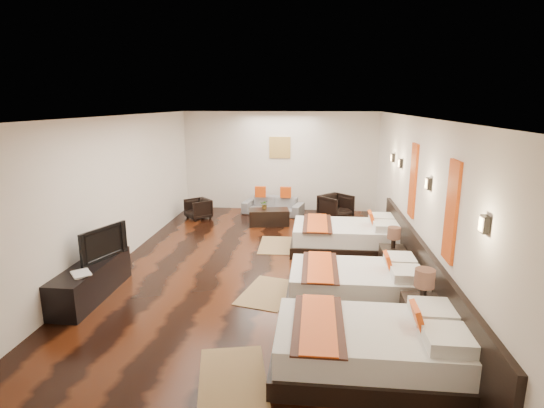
# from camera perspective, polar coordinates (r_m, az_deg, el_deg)

# --- Properties ---
(floor) EXTENTS (5.50, 9.50, 0.01)m
(floor) POSITION_cam_1_polar(r_m,az_deg,el_deg) (7.95, -1.90, -9.01)
(floor) COLOR black
(floor) RESTS_ON ground
(ceiling) EXTENTS (5.50, 9.50, 0.01)m
(ceiling) POSITION_cam_1_polar(r_m,az_deg,el_deg) (7.36, -2.08, 11.59)
(ceiling) COLOR white
(ceiling) RESTS_ON floor
(back_wall) EXTENTS (5.50, 0.01, 2.80)m
(back_wall) POSITION_cam_1_polar(r_m,az_deg,el_deg) (12.18, 1.06, 5.72)
(back_wall) COLOR silver
(back_wall) RESTS_ON floor
(left_wall) EXTENTS (0.01, 9.50, 2.80)m
(left_wall) POSITION_cam_1_polar(r_m,az_deg,el_deg) (8.36, -21.02, 1.25)
(left_wall) COLOR silver
(left_wall) RESTS_ON floor
(right_wall) EXTENTS (0.01, 9.50, 2.80)m
(right_wall) POSITION_cam_1_polar(r_m,az_deg,el_deg) (7.66, 18.84, 0.38)
(right_wall) COLOR silver
(right_wall) RESTS_ON floor
(headboard_panel) EXTENTS (0.08, 6.60, 0.90)m
(headboard_panel) POSITION_cam_1_polar(r_m,az_deg,el_deg) (7.18, 19.34, -8.46)
(headboard_panel) COLOR black
(headboard_panel) RESTS_ON floor
(bed_near) EXTENTS (2.22, 1.40, 0.85)m
(bed_near) POSITION_cam_1_polar(r_m,az_deg,el_deg) (5.29, 13.12, -18.21)
(bed_near) COLOR black
(bed_near) RESTS_ON floor
(bed_mid) EXTENTS (2.09, 1.32, 0.80)m
(bed_mid) POSITION_cam_1_polar(r_m,az_deg,el_deg) (6.89, 11.26, -10.46)
(bed_mid) COLOR black
(bed_mid) RESTS_ON floor
(bed_far) EXTENTS (2.25, 1.41, 0.86)m
(bed_far) POSITION_cam_1_polar(r_m,az_deg,el_deg) (9.08, 9.96, -4.35)
(bed_far) COLOR black
(bed_far) RESTS_ON floor
(nightstand_a) EXTENTS (0.48, 0.48, 0.96)m
(nightstand_a) POSITION_cam_1_polar(r_m,az_deg,el_deg) (6.09, 19.40, -13.70)
(nightstand_a) COLOR black
(nightstand_a) RESTS_ON floor
(nightstand_b) EXTENTS (0.44, 0.44, 0.86)m
(nightstand_b) POSITION_cam_1_polar(r_m,az_deg,el_deg) (8.09, 15.83, -6.84)
(nightstand_b) COLOR black
(nightstand_b) RESTS_ON floor
(jute_mat_near) EXTENTS (0.99, 1.33, 0.01)m
(jute_mat_near) POSITION_cam_1_polar(r_m,az_deg,el_deg) (5.21, -5.29, -22.14)
(jute_mat_near) COLOR olive
(jute_mat_near) RESTS_ON floor
(jute_mat_mid) EXTENTS (1.02, 1.35, 0.01)m
(jute_mat_mid) POSITION_cam_1_polar(r_m,az_deg,el_deg) (7.12, -0.59, -11.76)
(jute_mat_mid) COLOR olive
(jute_mat_mid) RESTS_ON floor
(jute_mat_far) EXTENTS (0.78, 1.22, 0.01)m
(jute_mat_far) POSITION_cam_1_polar(r_m,az_deg,el_deg) (9.32, 0.67, -5.54)
(jute_mat_far) COLOR olive
(jute_mat_far) RESTS_ON floor
(tv_console) EXTENTS (0.50, 1.80, 0.55)m
(tv_console) POSITION_cam_1_polar(r_m,az_deg,el_deg) (7.46, -23.04, -9.41)
(tv_console) COLOR black
(tv_console) RESTS_ON floor
(tv) EXTENTS (0.43, 0.92, 0.54)m
(tv) POSITION_cam_1_polar(r_m,az_deg,el_deg) (7.49, -22.07, -4.80)
(tv) COLOR black
(tv) RESTS_ON tv_console
(book) EXTENTS (0.41, 0.42, 0.03)m
(book) POSITION_cam_1_polar(r_m,az_deg,el_deg) (6.96, -25.24, -8.70)
(book) COLOR black
(book) RESTS_ON tv_console
(figurine) EXTENTS (0.34, 0.34, 0.34)m
(figurine) POSITION_cam_1_polar(r_m,az_deg,el_deg) (7.91, -20.87, -4.52)
(figurine) COLOR brown
(figurine) RESTS_ON tv_console
(sofa) EXTENTS (1.76, 1.00, 0.48)m
(sofa) POSITION_cam_1_polar(r_m,az_deg,el_deg) (11.81, 0.14, -0.24)
(sofa) COLOR slate
(sofa) RESTS_ON floor
(armchair_left) EXTENTS (0.82, 0.82, 0.54)m
(armchair_left) POSITION_cam_1_polar(r_m,az_deg,el_deg) (11.53, -9.87, -0.65)
(armchair_left) COLOR black
(armchair_left) RESTS_ON floor
(armchair_right) EXTENTS (1.02, 1.02, 0.67)m
(armchair_right) POSITION_cam_1_polar(r_m,az_deg,el_deg) (11.41, 8.54, -0.42)
(armchair_right) COLOR black
(armchair_right) RESTS_ON floor
(coffee_table) EXTENTS (1.07, 0.67, 0.40)m
(coffee_table) POSITION_cam_1_polar(r_m,az_deg,el_deg) (10.81, -0.42, -1.77)
(coffee_table) COLOR black
(coffee_table) RESTS_ON floor
(table_plant) EXTENTS (0.22, 0.19, 0.24)m
(table_plant) POSITION_cam_1_polar(r_m,az_deg,el_deg) (10.76, -0.98, -0.09)
(table_plant) COLOR #23551C
(table_plant) RESTS_ON coffee_table
(orange_panel_a) EXTENTS (0.04, 0.40, 1.30)m
(orange_panel_a) POSITION_cam_1_polar(r_m,az_deg,el_deg) (5.81, 22.92, -0.95)
(orange_panel_a) COLOR #D86014
(orange_panel_a) RESTS_ON right_wall
(orange_panel_b) EXTENTS (0.04, 0.40, 1.30)m
(orange_panel_b) POSITION_cam_1_polar(r_m,az_deg,el_deg) (7.89, 18.39, 3.00)
(orange_panel_b) COLOR #D86014
(orange_panel_b) RESTS_ON right_wall
(sconce_near) EXTENTS (0.07, 0.12, 0.18)m
(sconce_near) POSITION_cam_1_polar(r_m,az_deg,el_deg) (4.76, 26.55, -2.45)
(sconce_near) COLOR black
(sconce_near) RESTS_ON right_wall
(sconce_mid) EXTENTS (0.07, 0.12, 0.18)m
(sconce_mid) POSITION_cam_1_polar(r_m,az_deg,el_deg) (6.80, 20.21, 2.57)
(sconce_mid) COLOR black
(sconce_mid) RESTS_ON right_wall
(sconce_far) EXTENTS (0.07, 0.12, 0.18)m
(sconce_far) POSITION_cam_1_polar(r_m,az_deg,el_deg) (8.92, 16.83, 5.23)
(sconce_far) COLOR black
(sconce_far) RESTS_ON right_wall
(sconce_lounge) EXTENTS (0.07, 0.12, 0.18)m
(sconce_lounge) POSITION_cam_1_polar(r_m,az_deg,el_deg) (9.80, 15.86, 5.98)
(sconce_lounge) COLOR black
(sconce_lounge) RESTS_ON right_wall
(gold_artwork) EXTENTS (0.60, 0.04, 0.60)m
(gold_artwork) POSITION_cam_1_polar(r_m,az_deg,el_deg) (12.12, 1.06, 7.58)
(gold_artwork) COLOR #AD873F
(gold_artwork) RESTS_ON back_wall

